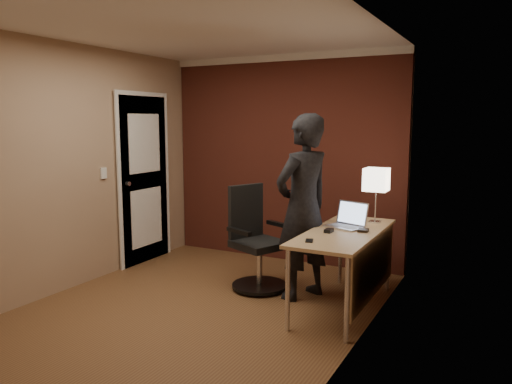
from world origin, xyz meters
TOP-DOWN VIEW (x-y plane):
  - room at (-0.27, 1.54)m, footprint 4.00×4.00m
  - desk at (1.25, 0.69)m, footprint 0.60×1.50m
  - desk_lamp at (1.33, 1.19)m, footprint 0.22×0.22m
  - laptop at (1.16, 0.88)m, footprint 0.40×0.35m
  - mouse at (1.07, 0.57)m, footprint 0.06×0.10m
  - phone at (1.04, 0.18)m, footprint 0.09×0.13m
  - wallet at (1.34, 0.75)m, footprint 0.10×0.12m
  - office_chair at (0.20, 0.83)m, footprint 0.62×0.66m
  - person at (0.73, 0.80)m, footprint 0.65×0.77m

SIDE VIEW (x-z plane):
  - office_chair at x=0.20m, z-range -0.06..0.98m
  - desk at x=1.25m, z-range 0.24..0.97m
  - phone at x=1.04m, z-range 0.73..0.74m
  - wallet at x=1.34m, z-range 0.73..0.75m
  - mouse at x=1.07m, z-range 0.73..0.76m
  - laptop at x=1.16m, z-range 0.68..0.91m
  - person at x=0.73m, z-range 0.00..1.79m
  - desk_lamp at x=1.33m, z-range 0.88..1.41m
  - room at x=-0.27m, z-range -0.63..3.37m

